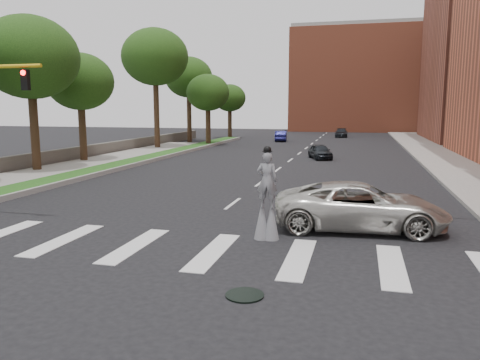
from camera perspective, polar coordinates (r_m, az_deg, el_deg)
ground_plane at (r=13.83m, az=-9.72°, el=-9.44°), size 160.00×160.00×0.00m
grass_median at (r=36.42m, az=-13.50°, el=2.03°), size 2.00×60.00×0.25m
median_curb at (r=35.94m, az=-12.02°, el=2.01°), size 0.20×60.00×0.28m
sidewalk_right at (r=37.87m, az=24.99°, el=1.64°), size 5.00×90.00×0.18m
stone_wall at (r=40.88m, az=-19.07°, el=3.11°), size 0.50×56.00×1.10m
manhole at (r=11.12m, az=0.58°, el=-13.85°), size 0.90×0.90×0.04m
building_backdrop at (r=90.09m, az=14.97°, el=11.57°), size 26.00×14.00×18.00m
stilt_performer at (r=15.31m, az=3.29°, el=-2.65°), size 0.84×0.53×3.09m
suv_crossing at (r=17.15m, az=14.50°, el=-3.11°), size 6.23×3.24×1.68m
car_near at (r=39.98m, az=9.74°, el=3.45°), size 2.58×3.92×1.24m
car_mid at (r=60.15m, az=5.02°, el=5.36°), size 1.86×4.13×1.32m
car_far at (r=69.61m, az=12.25°, el=5.64°), size 1.84×4.32×1.24m
tree_2 at (r=34.18m, az=-24.26°, el=13.41°), size 6.31×6.31×10.19m
tree_3 at (r=38.93m, az=-18.92°, el=11.22°), size 5.17×5.17×8.47m
tree_4 at (r=49.78m, az=-10.32°, el=14.50°), size 6.78×6.78×12.24m
tree_5 at (r=59.01m, az=-6.29°, el=12.30°), size 5.84×5.84×10.43m
tree_6 at (r=53.39m, az=-3.95°, el=10.54°), size 4.82×4.82×7.98m
tree_7 at (r=66.06m, az=-1.26°, el=9.92°), size 4.44×4.44×7.47m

